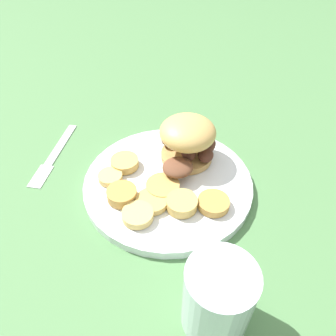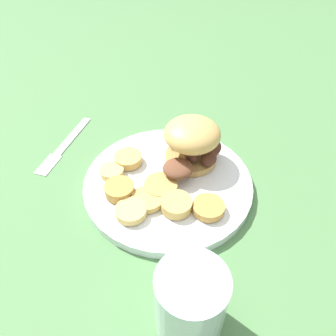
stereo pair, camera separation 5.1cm
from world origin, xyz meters
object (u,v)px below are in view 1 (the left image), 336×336
at_px(drinking_glass, 218,299).
at_px(dinner_plate, 168,182).
at_px(fork, 54,154).
at_px(sandwich, 187,140).

bearing_deg(drinking_glass, dinner_plate, 174.61).
relative_size(dinner_plate, fork, 1.68).
bearing_deg(sandwich, fork, -116.05).
xyz_separation_m(dinner_plate, sandwich, (-0.04, 0.05, 0.05)).
xyz_separation_m(sandwich, drinking_glass, (0.26, -0.07, -0.01)).
bearing_deg(drinking_glass, sandwich, 165.28).
bearing_deg(fork, sandwich, 63.95).
height_order(dinner_plate, drinking_glass, drinking_glass).
height_order(sandwich, drinking_glass, drinking_glass).
bearing_deg(fork, drinking_glass, 22.36).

